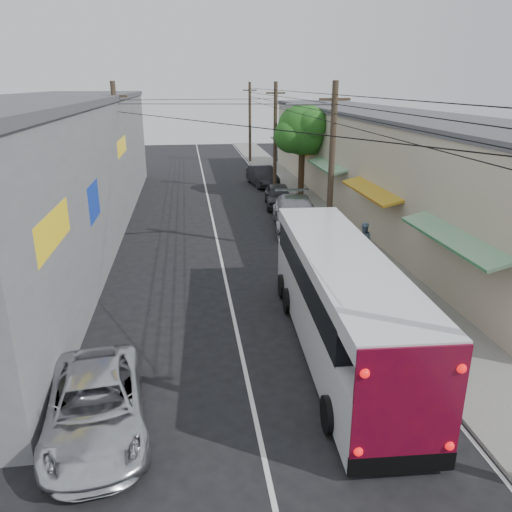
% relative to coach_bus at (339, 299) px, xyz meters
% --- Properties ---
extents(ground, '(120.00, 120.00, 0.00)m').
position_rel_coach_bus_xyz_m(ground, '(-3.00, -4.09, -1.66)').
color(ground, black).
rests_on(ground, ground).
extents(sidewalk, '(3.00, 80.00, 0.12)m').
position_rel_coach_bus_xyz_m(sidewalk, '(3.50, 15.91, -1.60)').
color(sidewalk, slate).
rests_on(sidewalk, ground).
extents(building_right, '(7.09, 40.00, 6.25)m').
position_rel_coach_bus_xyz_m(building_right, '(7.98, 17.91, 1.49)').
color(building_right, '#BAAC93').
rests_on(building_right, ground).
extents(building_left, '(7.20, 36.00, 7.25)m').
position_rel_coach_bus_xyz_m(building_left, '(-11.50, 13.90, 2.00)').
color(building_left, gray).
rests_on(building_left, ground).
extents(utility_poles, '(11.80, 45.28, 8.00)m').
position_rel_coach_bus_xyz_m(utility_poles, '(0.12, 16.23, 2.47)').
color(utility_poles, '#473828').
rests_on(utility_poles, ground).
extents(street_tree, '(4.40, 4.00, 6.60)m').
position_rel_coach_bus_xyz_m(street_tree, '(3.87, 21.92, 3.02)').
color(street_tree, '#3F2B19').
rests_on(street_tree, ground).
extents(coach_bus, '(2.99, 11.21, 3.20)m').
position_rel_coach_bus_xyz_m(coach_bus, '(0.00, 0.00, 0.00)').
color(coach_bus, white).
rests_on(coach_bus, ground).
extents(jeepney, '(2.94, 5.23, 1.38)m').
position_rel_coach_bus_xyz_m(jeepney, '(-6.80, -3.09, -0.97)').
color(jeepney, silver).
rests_on(jeepney, ground).
extents(parked_suv, '(3.21, 6.37, 1.77)m').
position_rel_coach_bus_xyz_m(parked_suv, '(1.60, 13.45, -0.77)').
color(parked_suv, '#A2A1A9').
rests_on(parked_suv, ground).
extents(parked_car_mid, '(2.18, 4.51, 1.48)m').
position_rel_coach_bus_xyz_m(parked_car_mid, '(1.60, 18.92, -0.92)').
color(parked_car_mid, '#232428').
rests_on(parked_car_mid, ground).
extents(parked_car_far, '(2.21, 4.91, 1.56)m').
position_rel_coach_bus_xyz_m(parked_car_far, '(1.60, 26.25, -0.88)').
color(parked_car_far, black).
rests_on(parked_car_far, ground).
extents(pedestrian_near, '(0.60, 0.45, 1.49)m').
position_rel_coach_bus_xyz_m(pedestrian_near, '(2.79, 5.82, -0.79)').
color(pedestrian_near, pink).
rests_on(pedestrian_near, sidewalk).
extents(pedestrian_far, '(1.00, 0.86, 1.77)m').
position_rel_coach_bus_xyz_m(pedestrian_far, '(3.48, 7.55, -0.65)').
color(pedestrian_far, '#7C98B4').
rests_on(pedestrian_far, sidewalk).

